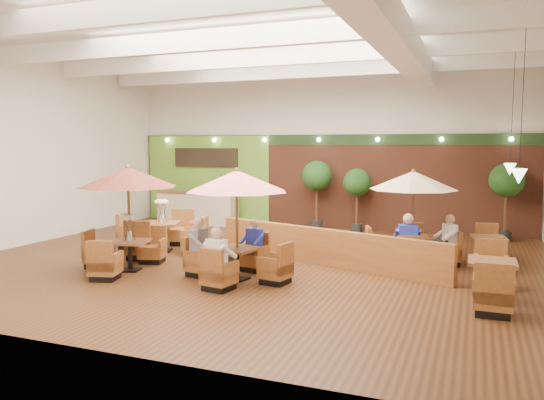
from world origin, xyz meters
The scene contains 17 objects.
room centered at (0.25, 1.22, 3.63)m, with size 14.04×14.00×5.52m.
service_counter centered at (-4.40, 5.10, 0.58)m, with size 3.00×0.75×1.18m.
booth_divider centered at (1.72, 0.30, 0.44)m, with size 6.35×0.18×0.88m, color brown.
table_0 centered at (-2.34, -1.85, 1.74)m, with size 2.36×2.48×2.43m.
table_1 centered at (0.35, -1.70, 1.65)m, with size 2.41×2.41×2.40m.
table_2 centered at (3.64, 1.34, 1.59)m, with size 2.37×2.37×2.30m.
table_3 centered at (-2.82, 0.32, 0.44)m, with size 2.85×2.85×1.57m.
table_4 centered at (5.40, -1.35, 0.36)m, with size 0.85×2.52×0.95m.
table_5 centered at (5.40, 1.77, 0.33)m, with size 0.88×2.36×0.86m.
topiary_0 centered at (0.06, 5.30, 1.75)m, with size 1.01×1.01×2.34m.
topiary_1 centered at (1.43, 5.30, 1.57)m, with size 0.91×0.91×2.10m.
topiary_2 centered at (5.91, 5.30, 1.74)m, with size 1.01×1.01×2.34m.
diner_0 centered at (0.35, -2.58, 0.77)m, with size 0.45×0.40×0.82m.
diner_1 centered at (0.35, -0.83, 0.73)m, with size 0.39×0.35×0.73m.
diner_2 centered at (-0.52, -1.70, 0.77)m, with size 0.35×0.42×0.84m.
diner_3 centered at (3.64, 0.51, 0.78)m, with size 0.46×0.41×0.86m.
diner_4 centered at (4.48, 1.34, 0.75)m, with size 0.42×0.43×0.77m.
Camera 1 is at (5.06, -11.81, 2.89)m, focal length 35.00 mm.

